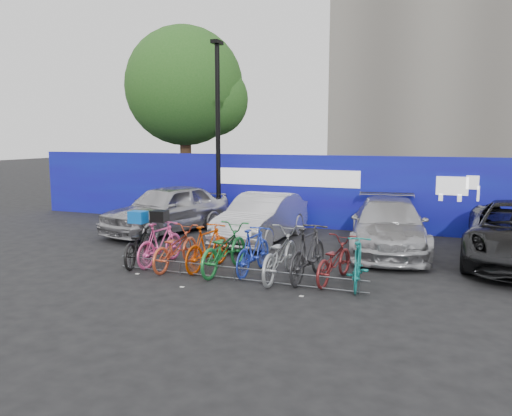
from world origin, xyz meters
The scene contains 20 objects.
ground centered at (0.00, 0.00, 0.00)m, with size 100.00×100.00×0.00m, color black.
hoarding centered at (0.01, 6.00, 1.20)m, with size 22.00×0.18×2.40m.
tree centered at (-6.77, 10.06, 5.07)m, with size 5.40×5.20×7.80m.
lamppost centered at (-3.20, 5.40, 3.27)m, with size 0.25×0.50×6.11m.
bike_rack centered at (0.00, -0.60, 0.16)m, with size 5.60×0.03×0.30m.
car_0 centered at (-4.08, 3.52, 0.76)m, with size 1.80×4.46×1.52m, color #A9A8AD.
car_1 centered at (-0.86, 3.37, 0.68)m, with size 1.44×4.12×1.36m, color silver.
car_2 centered at (2.67, 3.40, 0.68)m, with size 1.91×4.70×1.36m, color #ADADB1.
bike_0 centered at (-2.68, -0.11, 0.49)m, with size 0.65×1.87×0.98m, color black.
bike_1 centered at (-2.16, 0.00, 0.51)m, with size 0.48×1.71×1.03m, color #EE4D98.
bike_2 centered at (-1.66, -0.16, 0.48)m, with size 0.64×1.82×0.96m, color #C54B29.
bike_3 centered at (-0.92, -0.01, 0.52)m, with size 0.49×1.74×1.05m, color #CD4006.
bike_4 centered at (-0.48, -0.08, 0.53)m, with size 0.71×2.02×1.06m, color #1D7B35.
bike_5 centered at (0.17, 0.05, 0.52)m, with size 0.49×1.72×1.04m, color #2139B6.
bike_6 centered at (0.84, -0.13, 0.54)m, with size 0.71×2.05×1.08m, color #93979A.
bike_7 centered at (1.42, 0.01, 0.59)m, with size 0.55×1.96×1.17m, color #28282A.
bike_8 centered at (1.95, 0.07, 0.46)m, with size 0.61×1.76×0.93m, color maroon.
bike_9 centered at (2.48, -0.14, 0.50)m, with size 0.47×1.65×0.99m, color #167D78.
cargo_crate centered at (-2.68, -0.11, 1.12)m, with size 0.39×0.30×0.28m, color blue.
cargo_topcase centered at (-2.16, 0.00, 1.16)m, with size 0.35×0.32×0.26m, color black.
Camera 1 is at (4.07, -9.89, 2.99)m, focal length 35.00 mm.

